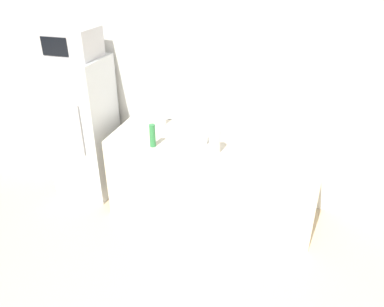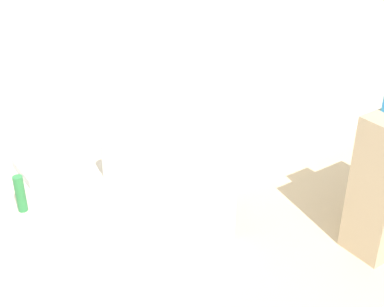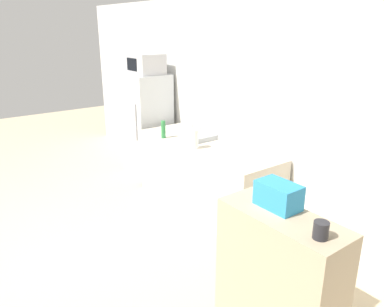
{
  "view_description": "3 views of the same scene",
  "coord_description": "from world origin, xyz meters",
  "px_view_note": "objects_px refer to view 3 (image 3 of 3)",
  "views": [
    {
      "loc": [
        0.65,
        -0.9,
        2.5
      ],
      "look_at": [
        -0.12,
        1.63,
        1.07
      ],
      "focal_mm": 35.0,
      "sensor_mm": 36.0,
      "label": 1
    },
    {
      "loc": [
        -1.26,
        -0.61,
        2.66
      ],
      "look_at": [
        0.34,
        1.71,
        1.07
      ],
      "focal_mm": 50.0,
      "sensor_mm": 36.0,
      "label": 2
    },
    {
      "loc": [
        3.32,
        -0.45,
        2.23
      ],
      "look_at": [
        0.42,
        1.71,
        1.0
      ],
      "focal_mm": 35.0,
      "sensor_mm": 36.0,
      "label": 3
    }
  ],
  "objects_px": {
    "microwave": "(146,64)",
    "jar": "(321,230)",
    "bottle_tall": "(163,129)",
    "basket": "(278,195)",
    "bottle_short": "(191,124)",
    "refrigerator": "(148,125)",
    "paper_towel_roll": "(194,139)"
  },
  "relations": [
    {
      "from": "bottle_short",
      "to": "basket",
      "type": "bearing_deg",
      "value": -24.95
    },
    {
      "from": "bottle_short",
      "to": "basket",
      "type": "relative_size",
      "value": 0.59
    },
    {
      "from": "refrigerator",
      "to": "bottle_short",
      "type": "xyz_separation_m",
      "value": [
        0.87,
        0.18,
        0.17
      ]
    },
    {
      "from": "bottle_tall",
      "to": "basket",
      "type": "bearing_deg",
      "value": -15.59
    },
    {
      "from": "bottle_short",
      "to": "basket",
      "type": "xyz_separation_m",
      "value": [
        2.59,
        -1.21,
        0.24
      ]
    },
    {
      "from": "bottle_tall",
      "to": "paper_towel_roll",
      "type": "relative_size",
      "value": 0.98
    },
    {
      "from": "microwave",
      "to": "paper_towel_roll",
      "type": "xyz_separation_m",
      "value": [
        1.55,
        -0.28,
        -0.73
      ]
    },
    {
      "from": "microwave",
      "to": "jar",
      "type": "bearing_deg",
      "value": -16.32
    },
    {
      "from": "paper_towel_roll",
      "to": "refrigerator",
      "type": "bearing_deg",
      "value": 169.62
    },
    {
      "from": "refrigerator",
      "to": "basket",
      "type": "distance_m",
      "value": 3.63
    },
    {
      "from": "basket",
      "to": "jar",
      "type": "relative_size",
      "value": 2.75
    },
    {
      "from": "microwave",
      "to": "jar",
      "type": "distance_m",
      "value": 4.06
    },
    {
      "from": "basket",
      "to": "bottle_short",
      "type": "bearing_deg",
      "value": 155.05
    },
    {
      "from": "bottle_tall",
      "to": "basket",
      "type": "height_order",
      "value": "basket"
    },
    {
      "from": "refrigerator",
      "to": "basket",
      "type": "xyz_separation_m",
      "value": [
        3.46,
        -1.03,
        0.4
      ]
    },
    {
      "from": "bottle_tall",
      "to": "bottle_short",
      "type": "relative_size",
      "value": 1.35
    },
    {
      "from": "refrigerator",
      "to": "jar",
      "type": "bearing_deg",
      "value": -16.34
    },
    {
      "from": "refrigerator",
      "to": "jar",
      "type": "relative_size",
      "value": 15.15
    },
    {
      "from": "paper_towel_roll",
      "to": "microwave",
      "type": "bearing_deg",
      "value": 169.67
    },
    {
      "from": "microwave",
      "to": "paper_towel_roll",
      "type": "bearing_deg",
      "value": -10.33
    },
    {
      "from": "basket",
      "to": "jar",
      "type": "bearing_deg",
      "value": -14.53
    },
    {
      "from": "refrigerator",
      "to": "jar",
      "type": "xyz_separation_m",
      "value": [
        3.86,
        -1.13,
        0.37
      ]
    },
    {
      "from": "basket",
      "to": "refrigerator",
      "type": "bearing_deg",
      "value": 163.45
    },
    {
      "from": "paper_towel_roll",
      "to": "bottle_short",
      "type": "bearing_deg",
      "value": 145.94
    },
    {
      "from": "microwave",
      "to": "bottle_tall",
      "type": "relative_size",
      "value": 2.25
    },
    {
      "from": "bottle_tall",
      "to": "jar",
      "type": "xyz_separation_m",
      "value": [
        2.9,
        -0.8,
        0.18
      ]
    },
    {
      "from": "microwave",
      "to": "bottle_short",
      "type": "xyz_separation_m",
      "value": [
        0.87,
        0.18,
        -0.76
      ]
    },
    {
      "from": "microwave",
      "to": "basket",
      "type": "relative_size",
      "value": 1.8
    },
    {
      "from": "microwave",
      "to": "basket",
      "type": "bearing_deg",
      "value": -16.53
    },
    {
      "from": "bottle_tall",
      "to": "bottle_short",
      "type": "xyz_separation_m",
      "value": [
        -0.09,
        0.51,
        -0.03
      ]
    },
    {
      "from": "jar",
      "to": "paper_towel_roll",
      "type": "bearing_deg",
      "value": 159.84
    },
    {
      "from": "bottle_tall",
      "to": "refrigerator",
      "type": "bearing_deg",
      "value": 161.0
    }
  ]
}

